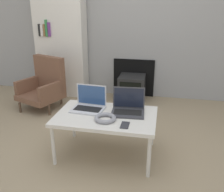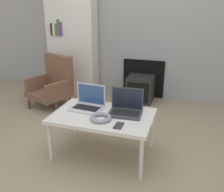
% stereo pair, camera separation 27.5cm
% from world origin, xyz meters
% --- Properties ---
extents(ground_plane, '(14.00, 14.00, 0.00)m').
position_xyz_m(ground_plane, '(0.00, 0.00, 0.00)').
color(ground_plane, '#998466').
extents(wall_back, '(7.00, 0.08, 2.60)m').
position_xyz_m(wall_back, '(0.00, 2.08, 1.29)').
color(wall_back, '#999999').
rests_on(wall_back, ground_plane).
extents(table, '(1.00, 0.64, 0.46)m').
position_xyz_m(table, '(0.00, 0.18, 0.42)').
color(table, silver).
rests_on(table, ground_plane).
extents(laptop_left, '(0.35, 0.27, 0.24)m').
position_xyz_m(laptop_left, '(-0.21, 0.29, 0.51)').
color(laptop_left, silver).
rests_on(laptop_left, table).
extents(laptop_right, '(0.35, 0.27, 0.24)m').
position_xyz_m(laptop_right, '(0.21, 0.29, 0.51)').
color(laptop_right, '#38383D').
rests_on(laptop_right, table).
extents(headphones, '(0.21, 0.21, 0.04)m').
position_xyz_m(headphones, '(0.02, 0.06, 0.48)').
color(headphones, gray).
rests_on(headphones, table).
extents(phone, '(0.07, 0.13, 0.01)m').
position_xyz_m(phone, '(0.22, -0.01, 0.46)').
color(phone, '#333338').
rests_on(phone, table).
extents(tv, '(0.41, 0.42, 0.41)m').
position_xyz_m(tv, '(0.05, 1.82, 0.20)').
color(tv, black).
rests_on(tv, ground_plane).
extents(armchair, '(0.71, 0.70, 0.76)m').
position_xyz_m(armchair, '(-1.21, 1.28, 0.35)').
color(armchair, brown).
rests_on(armchair, ground_plane).
extents(bookshelf, '(0.81, 0.32, 1.84)m').
position_xyz_m(bookshelf, '(-1.15, 1.88, 0.92)').
color(bookshelf, silver).
rests_on(bookshelf, ground_plane).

